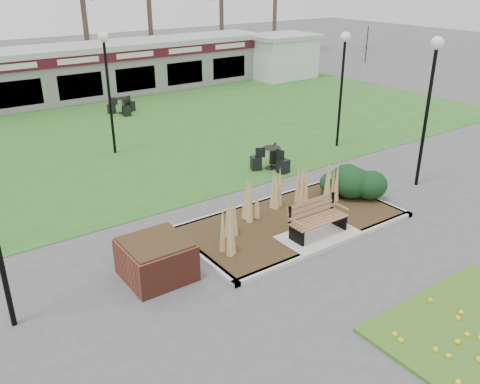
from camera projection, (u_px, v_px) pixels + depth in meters
ground at (321, 240)px, 13.67m from camera, size 100.00×100.00×0.00m
lawn at (134, 133)px, 22.63m from camera, size 34.00×16.00×0.02m
planting_bed at (322, 200)px, 15.21m from camera, size 6.75×3.40×1.27m
park_bench at (316, 218)px, 13.62m from camera, size 1.70×0.66×0.93m
brick_planter at (156, 259)px, 11.89m from camera, size 1.50×1.50×0.95m
food_pavilion at (70, 73)px, 27.98m from camera, size 24.60×3.40×2.90m
service_hut at (282, 56)px, 33.68m from camera, size 4.40×3.40×2.83m
lamp_post_near_right at (432, 80)px, 15.81m from camera, size 0.40×0.40×4.86m
lamp_post_mid_right at (106, 67)px, 18.82m from camera, size 0.39×0.39×4.64m
lamp_post_far_right at (343, 65)px, 19.66m from camera, size 0.38×0.38×4.54m
bistro_set_c at (271, 161)px, 18.49m from camera, size 1.49×1.39×0.80m
bistro_set_d at (123, 108)px, 25.60m from camera, size 1.46×1.34×0.78m
patio_umbrella at (365, 60)px, 31.22m from camera, size 2.57×2.59×2.50m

